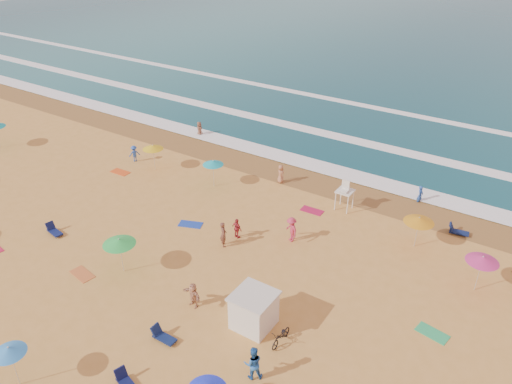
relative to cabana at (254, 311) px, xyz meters
The scene contains 12 objects.
ground 6.43m from the cabana, 138.14° to the left, with size 220.00×220.00×0.00m, color gold.
ocean 88.37m from the cabana, 93.07° to the left, with size 220.00×140.00×0.18m, color #0C4756.
wet_sand 17.42m from the cabana, 105.78° to the left, with size 220.00×220.00×0.00m, color olive.
surf_foam 26.01m from the cabana, 100.49° to the left, with size 200.00×18.70×0.05m.
cabana is the anchor object (origin of this frame).
cabana_roof 1.06m from the cabana, ahead, with size 2.20×2.20×0.12m, color silver.
bicycle 2.00m from the cabana, ahead, with size 0.59×1.69×0.89m, color black.
lifeguard_stand 13.96m from the cabana, 94.17° to the left, with size 1.20×1.20×2.10m, color white, non-canonical shape.
beach_umbrellas 6.79m from the cabana, 150.39° to the left, with size 62.75×26.88×0.71m.
loungers 7.76m from the cabana, 14.73° to the left, with size 49.49×22.76×0.34m.
towels 2.89m from the cabana, 154.67° to the left, with size 37.70×26.43×0.03m.
beachgoers 9.43m from the cabana, 109.62° to the left, with size 43.38×26.28×2.14m.
Camera 1 is at (15.90, -21.09, 19.80)m, focal length 35.00 mm.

